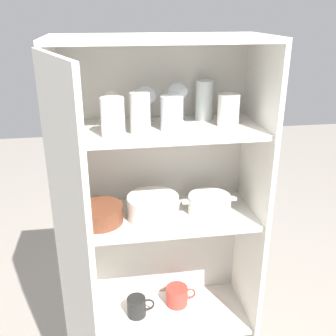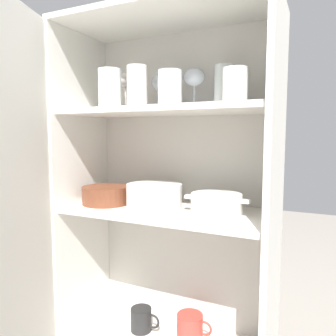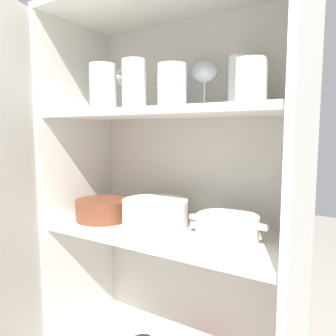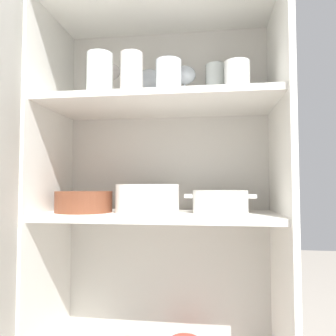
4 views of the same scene
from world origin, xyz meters
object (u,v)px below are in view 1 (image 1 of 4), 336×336
Objects in this scene: plate_stack_white at (153,207)px; mixing_bowl_large at (99,213)px; casserole_dish at (209,204)px; coffee_mug_primary at (137,306)px.

mixing_bowl_large is at bearing -179.00° from plate_stack_white.
mixing_bowl_large is at bearing -178.29° from casserole_dish.
coffee_mug_primary is (0.13, 0.03, -0.50)m from mixing_bowl_large.
plate_stack_white is 0.51m from coffee_mug_primary.
coffee_mug_primary is at bearing 175.87° from casserole_dish.
casserole_dish is at bearing -4.13° from coffee_mug_primary.
plate_stack_white is 0.23m from casserole_dish.
casserole_dish is at bearing 1.71° from mixing_bowl_large.
plate_stack_white is 1.10× the size of mixing_bowl_large.
mixing_bowl_large is at bearing -165.33° from coffee_mug_primary.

